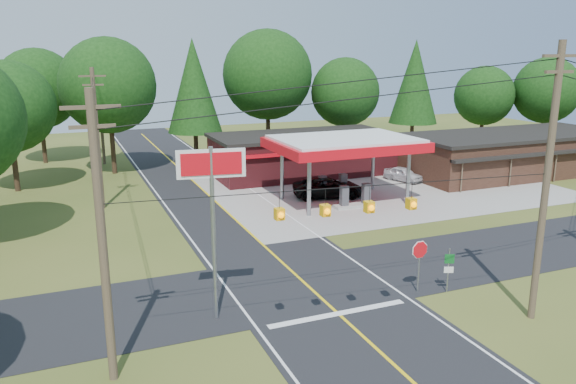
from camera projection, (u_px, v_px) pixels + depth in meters
name	position (u px, v px, depth m)	size (l,w,h in m)	color
ground	(305.00, 283.00, 27.53)	(120.00, 120.00, 0.00)	#3E4E1B
main_highway	(305.00, 283.00, 27.53)	(8.00, 120.00, 0.02)	black
cross_road	(305.00, 283.00, 27.53)	(70.00, 7.00, 0.02)	black
lane_center_yellow	(305.00, 283.00, 27.52)	(0.15, 110.00, 0.00)	yellow
gas_canopy	(345.00, 146.00, 41.46)	(10.60, 7.40, 4.88)	gray
convenience_store	(302.00, 154.00, 51.36)	(16.40, 7.55, 3.80)	maroon
strip_building	(511.00, 153.00, 51.71)	(20.40, 8.75, 3.80)	#341D15
utility_pole_near_right	(546.00, 182.00, 22.56)	(1.80, 0.30, 11.50)	#473828
utility_pole_near_left	(102.00, 237.00, 18.27)	(1.80, 0.30, 10.00)	#473828
utility_pole_far_left	(97.00, 137.00, 39.45)	(1.80, 0.30, 10.00)	#473828
utility_pole_north	(101.00, 117.00, 55.36)	(0.30, 0.30, 9.50)	#473828
overhead_beacons	(348.00, 190.00, 20.26)	(17.04, 2.04, 1.03)	black
treeline_backdrop	(199.00, 94.00, 47.53)	(70.27, 51.59, 13.30)	#332316
suv_car	(329.00, 188.00, 43.48)	(5.54, 5.54, 1.54)	black
sedan_car	(403.00, 174.00, 48.89)	(3.61, 3.61, 1.23)	silver
big_stop_sign	(212.00, 192.00, 22.52)	(2.74, 0.51, 7.42)	gray
octagonal_stop_sign	(420.00, 254.00, 26.01)	(0.89, 0.11, 2.58)	gray
route_sign_post	(449.00, 266.00, 26.19)	(0.43, 0.19, 2.19)	gray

